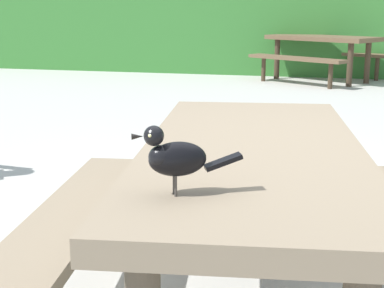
{
  "coord_description": "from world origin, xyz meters",
  "views": [
    {
      "loc": [
        0.17,
        -2.24,
        1.21
      ],
      "look_at": [
        -0.21,
        -0.73,
        0.84
      ],
      "focal_mm": 53.93,
      "sensor_mm": 36.0,
      "label": 1
    }
  ],
  "objects": [
    {
      "name": "picnic_table_foreground",
      "position": [
        -0.1,
        -0.27,
        0.56
      ],
      "size": [
        1.9,
        1.93,
        0.74
      ],
      "color": "#84725B",
      "rests_on": "ground"
    },
    {
      "name": "bird_grackle",
      "position": [
        -0.22,
        -0.88,
        0.84
      ],
      "size": [
        0.27,
        0.15,
        0.18
      ],
      "color": "black",
      "rests_on": "picnic_table_foreground"
    },
    {
      "name": "hedge_wall",
      "position": [
        0.0,
        8.84,
        0.98
      ],
      "size": [
        28.0,
        1.6,
        1.96
      ],
      "primitive_type": "cube",
      "color": "#387A33",
      "rests_on": "ground"
    },
    {
      "name": "picnic_table_mid_left",
      "position": [
        -0.11,
        7.58,
        0.56
      ],
      "size": [
        2.34,
        2.33,
        0.74
      ],
      "color": "brown",
      "rests_on": "ground"
    }
  ]
}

